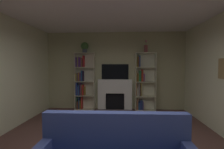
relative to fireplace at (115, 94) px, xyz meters
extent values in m
cube|color=#B4B187|center=(0.00, 0.14, 0.83)|extent=(5.18, 0.06, 2.84)
cube|color=#9B7E4D|center=(2.51, -2.24, 0.97)|extent=(0.03, 0.37, 0.46)
cube|color=#476494|center=(2.50, -2.24, 0.97)|extent=(0.01, 0.31, 0.40)
cube|color=white|center=(-0.48, 0.00, -0.28)|extent=(0.28, 0.21, 0.61)
cube|color=white|center=(0.48, 0.00, -0.28)|extent=(0.28, 0.21, 0.61)
cube|color=white|center=(0.00, 0.00, 0.28)|extent=(1.24, 0.21, 0.50)
cube|color=black|center=(0.00, 0.07, -0.28)|extent=(0.68, 0.08, 0.61)
cube|color=#615255|center=(0.00, -0.25, -0.57)|extent=(1.34, 0.30, 0.03)
cube|color=black|center=(0.00, 0.08, 0.81)|extent=(0.98, 0.06, 0.55)
cube|color=beige|center=(-1.45, -0.04, 0.45)|extent=(0.02, 0.30, 2.08)
cube|color=beige|center=(-0.75, -0.04, 0.45)|extent=(0.02, 0.30, 2.08)
cube|color=beige|center=(-1.10, 0.10, 0.45)|extent=(0.72, 0.02, 2.08)
cube|color=beige|center=(-1.10, -0.04, -0.58)|extent=(0.68, 0.30, 0.02)
cube|color=#336850|center=(-1.42, 0.01, -0.35)|extent=(0.02, 0.17, 0.42)
cube|color=brown|center=(-1.38, -0.03, -0.42)|extent=(0.03, 0.24, 0.28)
cube|color=navy|center=(-1.32, 0.00, -0.36)|extent=(0.04, 0.18, 0.41)
cube|color=olive|center=(-1.28, -0.01, -0.41)|extent=(0.03, 0.21, 0.31)
cube|color=#AC2A24|center=(-1.22, -0.01, -0.34)|extent=(0.04, 0.19, 0.44)
cube|color=beige|center=(-1.10, -0.04, -0.07)|extent=(0.68, 0.30, 0.02)
cube|color=#2C4294|center=(-1.41, 0.00, 0.17)|extent=(0.04, 0.19, 0.45)
cube|color=#4E3F66|center=(-1.36, 0.00, 0.10)|extent=(0.03, 0.19, 0.31)
cube|color=navy|center=(-1.31, -0.04, 0.13)|extent=(0.04, 0.26, 0.38)
cube|color=#5F2775|center=(-1.26, -0.01, 0.16)|extent=(0.04, 0.21, 0.43)
cube|color=brown|center=(-1.22, -0.03, 0.14)|extent=(0.03, 0.25, 0.39)
cube|color=red|center=(-1.17, -0.02, 0.14)|extent=(0.04, 0.23, 0.38)
cube|color=brown|center=(-1.12, 0.00, 0.10)|extent=(0.04, 0.19, 0.31)
cube|color=beige|center=(-1.10, -0.04, 0.45)|extent=(0.68, 0.30, 0.02)
cube|color=olive|center=(-1.41, -0.02, 0.60)|extent=(0.03, 0.22, 0.28)
cube|color=#4E3D79|center=(-1.37, -0.02, 0.61)|extent=(0.03, 0.22, 0.29)
cube|color=#956125|center=(-1.32, -0.04, 0.62)|extent=(0.03, 0.26, 0.32)
cube|color=#643D74|center=(-1.28, 0.01, 0.62)|extent=(0.04, 0.17, 0.31)
cube|color=#1E5086|center=(-1.22, 0.00, 0.65)|extent=(0.03, 0.19, 0.38)
cube|color=black|center=(-1.17, 0.00, 0.65)|extent=(0.03, 0.17, 0.37)
cube|color=beige|center=(-1.10, -0.04, 0.97)|extent=(0.68, 0.30, 0.02)
cube|color=#573C79|center=(-1.41, -0.01, 1.16)|extent=(0.04, 0.20, 0.35)
cube|color=olive|center=(-1.35, 0.00, 1.16)|extent=(0.04, 0.17, 0.36)
cube|color=#542878|center=(-1.30, -0.03, 1.16)|extent=(0.04, 0.23, 0.35)
cube|color=#573378|center=(-1.26, -0.01, 1.14)|extent=(0.03, 0.19, 0.32)
cube|color=brown|center=(-1.21, -0.02, 1.15)|extent=(0.04, 0.22, 0.33)
cube|color=black|center=(-1.17, 0.00, 1.13)|extent=(0.03, 0.18, 0.29)
cube|color=#B01E23|center=(-1.14, -0.04, 1.19)|extent=(0.03, 0.26, 0.41)
cube|color=beige|center=(-1.10, -0.04, 1.48)|extent=(0.68, 0.30, 0.02)
cube|color=beige|center=(0.75, -0.05, 0.45)|extent=(0.02, 0.32, 2.08)
cube|color=beige|center=(1.45, -0.05, 0.45)|extent=(0.02, 0.32, 2.08)
cube|color=beige|center=(1.10, 0.10, 0.45)|extent=(0.72, 0.02, 2.08)
cube|color=beige|center=(1.10, -0.05, -0.58)|extent=(0.68, 0.32, 0.02)
cube|color=brown|center=(0.78, -0.01, -0.42)|extent=(0.02, 0.19, 0.29)
cube|color=#945E41|center=(0.82, -0.02, -0.37)|extent=(0.04, 0.22, 0.39)
cube|color=#215597|center=(0.87, -0.01, -0.43)|extent=(0.04, 0.20, 0.28)
cube|color=navy|center=(0.92, -0.01, -0.40)|extent=(0.04, 0.20, 0.33)
cube|color=navy|center=(0.98, 0.00, -0.39)|extent=(0.03, 0.19, 0.35)
cube|color=#5A3F74|center=(1.01, -0.03, -0.41)|extent=(0.03, 0.24, 0.31)
cube|color=beige|center=(1.10, -0.05, -0.07)|extent=(0.68, 0.32, 0.02)
cube|color=#96592B|center=(0.78, -0.03, 0.17)|extent=(0.02, 0.24, 0.45)
cube|color=beige|center=(0.82, -0.02, 0.09)|extent=(0.04, 0.21, 0.29)
cube|color=beige|center=(0.87, -0.01, 0.16)|extent=(0.02, 0.21, 0.44)
cube|color=black|center=(0.90, -0.02, 0.13)|extent=(0.03, 0.22, 0.37)
cube|color=olive|center=(0.94, -0.03, 0.17)|extent=(0.03, 0.24, 0.45)
cube|color=beige|center=(1.10, -0.05, 0.45)|extent=(0.68, 0.32, 0.02)
cube|color=brown|center=(0.78, -0.04, 0.65)|extent=(0.02, 0.27, 0.37)
cube|color=#966425|center=(0.83, -0.02, 0.61)|extent=(0.04, 0.21, 0.29)
cube|color=#2A8143|center=(0.88, 0.00, 0.66)|extent=(0.03, 0.19, 0.39)
cube|color=#246338|center=(0.92, 0.00, 0.65)|extent=(0.04, 0.19, 0.38)
cube|color=red|center=(0.97, -0.02, 0.68)|extent=(0.03, 0.22, 0.43)
cube|color=brown|center=(1.00, -0.04, 0.67)|extent=(0.02, 0.27, 0.42)
cube|color=#64326D|center=(1.03, -0.03, 0.60)|extent=(0.04, 0.25, 0.28)
cube|color=beige|center=(1.10, -0.05, 0.97)|extent=(0.68, 0.32, 0.02)
cube|color=olive|center=(0.79, 0.00, 1.19)|extent=(0.03, 0.19, 0.41)
cube|color=brown|center=(0.84, -0.01, 1.16)|extent=(0.04, 0.21, 0.36)
cube|color=#354C90|center=(0.88, -0.04, 1.18)|extent=(0.03, 0.27, 0.40)
cube|color=beige|center=(1.10, -0.05, 1.48)|extent=(0.68, 0.32, 0.02)
cylinder|color=#474C5E|center=(-1.10, -0.04, 1.56)|extent=(0.16, 0.16, 0.14)
sphere|color=#406633|center=(-1.10, -0.04, 1.74)|extent=(0.28, 0.28, 0.28)
cylinder|color=#914446|center=(1.10, -0.04, 1.62)|extent=(0.13, 0.13, 0.26)
cylinder|color=#4C7F3F|center=(1.10, -0.05, 1.83)|extent=(0.01, 0.01, 0.16)
sphere|color=#D15D8C|center=(1.10, -0.05, 1.92)|extent=(0.05, 0.05, 0.05)
cylinder|color=#4C7F3F|center=(1.10, -0.04, 1.81)|extent=(0.01, 0.01, 0.12)
sphere|color=#D15D8C|center=(1.10, -0.04, 1.87)|extent=(0.04, 0.04, 0.04)
cylinder|color=#4C7F3F|center=(1.10, -0.06, 1.82)|extent=(0.01, 0.01, 0.13)
sphere|color=#D15D8C|center=(1.10, -0.06, 1.88)|extent=(0.05, 0.05, 0.05)
cube|color=#4455A1|center=(0.17, -3.85, 0.12)|extent=(2.01, 0.18, 0.55)
camera|label=1|loc=(0.25, -6.16, 1.04)|focal=27.25mm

